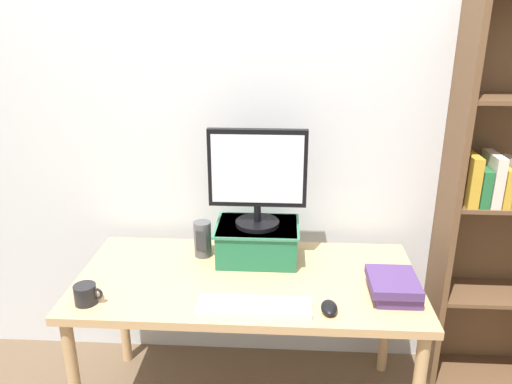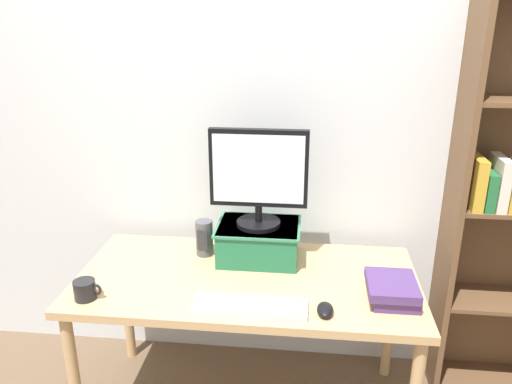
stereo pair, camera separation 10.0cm
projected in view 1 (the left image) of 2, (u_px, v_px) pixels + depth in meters
The scene contains 10 objects.
back_wall at pixel (254, 123), 2.46m from camera, with size 7.00×0.08×2.60m.
desk at pixel (248, 291), 2.22m from camera, with size 1.49×0.73×0.72m.
bookshelf_unit at pixel (512, 199), 2.35m from camera, with size 0.67×0.28×1.94m.
riser_box at pixel (257, 240), 2.34m from camera, with size 0.39×0.30×0.17m.
computer_monitor at pixel (257, 175), 2.23m from camera, with size 0.44×0.20×0.45m.
keyboard at pixel (254, 306), 1.95m from camera, with size 0.45×0.13×0.02m.
computer_mouse at pixel (329, 308), 1.93m from camera, with size 0.06×0.10×0.04m.
book_stack at pixel (394, 286), 2.03m from camera, with size 0.20×0.23×0.08m.
coffee_mug at pixel (86, 294), 1.98m from camera, with size 0.12×0.09×0.08m.
desk_speaker at pixel (203, 239), 2.36m from camera, with size 0.08×0.09×0.17m.
Camera 1 is at (0.15, -1.93, 1.82)m, focal length 35.00 mm.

